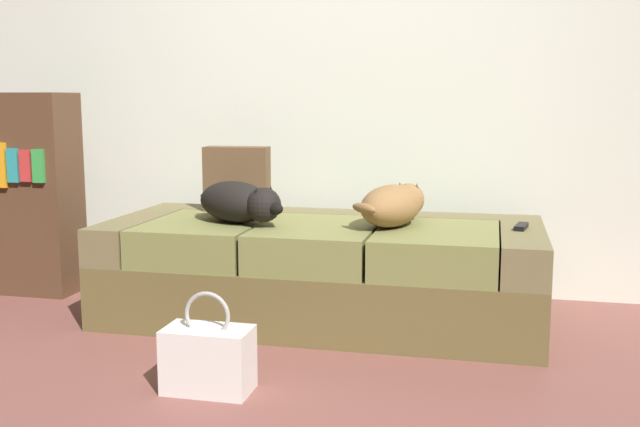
% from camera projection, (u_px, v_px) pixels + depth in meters
% --- Properties ---
extents(ground_plane, '(10.00, 10.00, 0.00)m').
position_uv_depth(ground_plane, '(248.00, 413.00, 2.58)').
color(ground_plane, brown).
extents(back_wall, '(6.40, 0.10, 2.80)m').
position_uv_depth(back_wall, '(350.00, 38.00, 4.12)').
color(back_wall, silver).
rests_on(back_wall, ground).
extents(couch, '(2.08, 0.92, 0.48)m').
position_uv_depth(couch, '(322.00, 271.00, 3.65)').
color(couch, brown).
rests_on(couch, ground).
extents(dog_dark, '(0.55, 0.43, 0.20)m').
position_uv_depth(dog_dark, '(240.00, 202.00, 3.57)').
color(dog_dark, black).
rests_on(dog_dark, couch).
extents(dog_tan, '(0.35, 0.56, 0.19)m').
position_uv_depth(dog_tan, '(394.00, 205.00, 3.50)').
color(dog_tan, olive).
rests_on(dog_tan, couch).
extents(tv_remote, '(0.07, 0.16, 0.02)m').
position_uv_depth(tv_remote, '(521.00, 227.00, 3.42)').
color(tv_remote, black).
rests_on(tv_remote, couch).
extents(throw_pillow, '(0.35, 0.14, 0.34)m').
position_uv_depth(throw_pillow, '(237.00, 179.00, 3.95)').
color(throw_pillow, brown).
rests_on(throw_pillow, couch).
extents(handbag, '(0.32, 0.18, 0.38)m').
position_uv_depth(handbag, '(208.00, 358.00, 2.75)').
color(handbag, silver).
rests_on(handbag, ground).
extents(bookshelf, '(0.56, 0.30, 1.10)m').
position_uv_depth(bookshelf, '(26.00, 193.00, 4.13)').
color(bookshelf, '#503422').
rests_on(bookshelf, ground).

